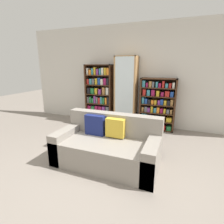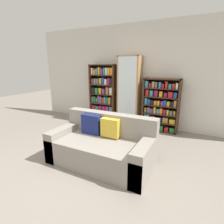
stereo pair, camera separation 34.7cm
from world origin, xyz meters
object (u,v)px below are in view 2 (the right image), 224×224
object	(u,v)px
display_cabinet	(129,93)
wine_bottle	(140,131)
bookshelf_right	(161,106)
couch	(102,146)
bookshelf_left	(104,95)

from	to	relation	value
display_cabinet	wine_bottle	world-z (taller)	display_cabinet
display_cabinet	bookshelf_right	bearing A→B (deg)	1.13
couch	bookshelf_left	world-z (taller)	bookshelf_left
bookshelf_left	wine_bottle	distance (m)	1.63
couch	bookshelf_left	distance (m)	2.36
couch	bookshelf_left	size ratio (longest dim) A/B	1.04
bookshelf_left	wine_bottle	bearing A→B (deg)	-26.43
bookshelf_right	wine_bottle	world-z (taller)	bookshelf_right
bookshelf_left	wine_bottle	world-z (taller)	bookshelf_left
couch	display_cabinet	world-z (taller)	display_cabinet
bookshelf_left	bookshelf_right	xyz separation A→B (m)	(1.65, 0.00, -0.16)
bookshelf_left	display_cabinet	size ratio (longest dim) A/B	0.89
bookshelf_left	bookshelf_right	distance (m)	1.65
bookshelf_right	wine_bottle	size ratio (longest dim) A/B	3.43
couch	display_cabinet	xyz separation A→B (m)	(-0.31, 2.00, 0.64)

